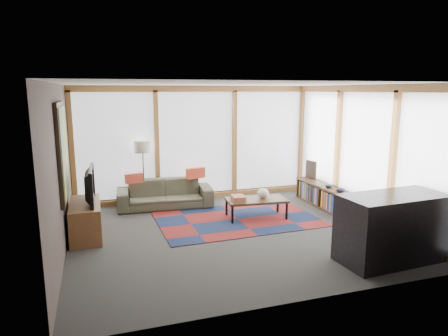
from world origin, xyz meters
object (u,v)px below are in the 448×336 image
object	(u,v)px
sofa	(165,194)
tv_console	(86,220)
floor_lamp	(144,174)
coffee_table	(256,208)
bookshelf	(325,197)
television	(85,185)
bar_counter	(392,228)

from	to	relation	value
sofa	tv_console	distance (m)	2.10
sofa	tv_console	xyz separation A→B (m)	(-1.61, -1.36, 0.01)
floor_lamp	coffee_table	distance (m)	2.58
sofa	bookshelf	distance (m)	3.46
floor_lamp	television	world-z (taller)	floor_lamp
bar_counter	sofa	bearing A→B (deg)	122.52
floor_lamp	coffee_table	size ratio (longest dim) A/B	1.23
floor_lamp	tv_console	bearing A→B (deg)	-126.93
floor_lamp	television	bearing A→B (deg)	-126.50
tv_console	bar_counter	distance (m)	4.97
coffee_table	bar_counter	world-z (taller)	bar_counter
bookshelf	tv_console	bearing A→B (deg)	-177.22
television	bar_counter	world-z (taller)	television
sofa	tv_console	size ratio (longest dim) A/B	1.68
sofa	bar_counter	xyz separation A→B (m)	(2.73, -3.79, 0.21)
tv_console	bar_counter	bearing A→B (deg)	-29.25
sofa	bookshelf	size ratio (longest dim) A/B	1.04
bar_counter	floor_lamp	bearing A→B (deg)	124.90
coffee_table	television	bearing A→B (deg)	-179.56
floor_lamp	television	xyz separation A→B (m)	(-1.16, -1.56, 0.18)
tv_console	sofa	bearing A→B (deg)	40.23
floor_lamp	coffee_table	xyz separation A→B (m)	(2.01, -1.54, -0.53)
floor_lamp	bookshelf	size ratio (longest dim) A/B	0.74
coffee_table	bar_counter	size ratio (longest dim) A/B	0.74
coffee_table	tv_console	distance (m)	3.20
coffee_table	tv_console	world-z (taller)	tv_console
bookshelf	bar_counter	xyz separation A→B (m)	(-0.54, -2.67, 0.26)
floor_lamp	bar_counter	bearing A→B (deg)	-51.83
tv_console	bar_counter	size ratio (longest dim) A/B	0.76
bar_counter	television	bearing A→B (deg)	147.14
coffee_table	television	xyz separation A→B (m)	(-3.16, -0.02, 0.71)
coffee_table	bookshelf	size ratio (longest dim) A/B	0.60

